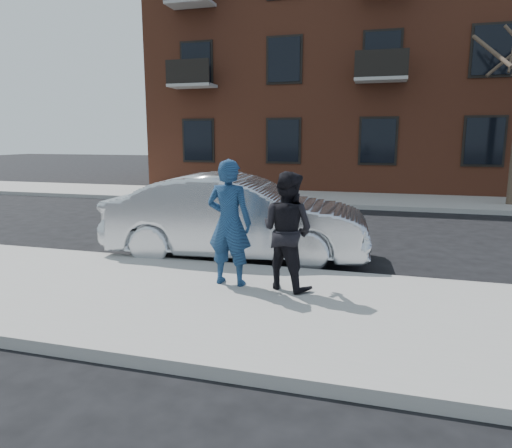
% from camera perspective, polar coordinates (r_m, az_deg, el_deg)
% --- Properties ---
extents(ground, '(100.00, 100.00, 0.00)m').
position_cam_1_polar(ground, '(6.28, 10.84, -11.27)').
color(ground, black).
rests_on(ground, ground).
extents(near_sidewalk, '(50.00, 3.50, 0.15)m').
position_cam_1_polar(near_sidewalk, '(6.02, 10.65, -11.49)').
color(near_sidewalk, '#999691').
rests_on(near_sidewalk, ground).
extents(near_curb, '(50.00, 0.10, 0.15)m').
position_cam_1_polar(near_curb, '(7.71, 11.90, -6.51)').
color(near_curb, '#999691').
rests_on(near_curb, ground).
extents(far_sidewalk, '(50.00, 3.50, 0.15)m').
position_cam_1_polar(far_sidewalk, '(17.21, 14.22, 2.89)').
color(far_sidewalk, '#999691').
rests_on(far_sidewalk, ground).
extents(far_curb, '(50.00, 0.10, 0.15)m').
position_cam_1_polar(far_curb, '(15.43, 14.01, 2.02)').
color(far_curb, '#999691').
rests_on(far_curb, ground).
extents(apartment_building, '(24.30, 10.30, 12.30)m').
position_cam_1_polar(apartment_building, '(24.16, 20.49, 19.21)').
color(apartment_building, brown).
rests_on(apartment_building, ground).
extents(silver_sedan, '(5.10, 2.16, 1.64)m').
position_cam_1_polar(silver_sedan, '(8.80, -2.33, 0.84)').
color(silver_sedan, '#B7BABF').
rests_on(silver_sedan, ground).
extents(man_hoodie, '(0.71, 0.53, 1.88)m').
position_cam_1_polar(man_hoodie, '(6.77, -3.36, 0.16)').
color(man_hoodie, navy).
rests_on(man_hoodie, near_sidewalk).
extents(man_peacoat, '(1.02, 0.92, 1.72)m').
position_cam_1_polar(man_peacoat, '(6.61, 3.92, -0.84)').
color(man_peacoat, black).
rests_on(man_peacoat, near_sidewalk).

